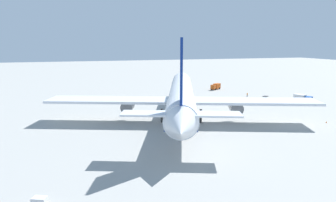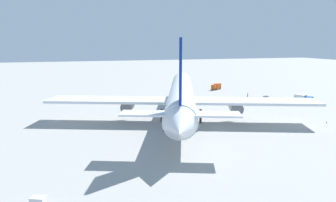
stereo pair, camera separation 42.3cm
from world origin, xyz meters
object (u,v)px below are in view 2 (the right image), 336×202
baggage_cart_0 (38,201)px  baggage_cart_2 (266,96)px  service_truck_3 (303,98)px  traffic_cone_1 (327,122)px  service_truck_2 (216,86)px  airliner (181,96)px  ground_worker_0 (248,95)px  traffic_cone_2 (170,93)px

baggage_cart_0 → baggage_cart_2: baggage_cart_0 is taller
service_truck_3 → baggage_cart_2: bearing=24.2°
traffic_cone_1 → service_truck_2: bearing=2.9°
airliner → traffic_cone_1: (-14.06, -38.85, -7.01)m
airliner → service_truck_2: 62.32m
airliner → service_truck_3: (12.60, -53.43, -5.68)m
service_truck_3 → baggage_cart_0: 101.10m
baggage_cart_2 → traffic_cone_1: size_ratio=5.22×
ground_worker_0 → traffic_cone_2: (16.31, 29.04, -0.64)m
ground_worker_0 → baggage_cart_0: bearing=132.3°
airliner → service_truck_3: airliner is taller
baggage_cart_0 → baggage_cart_2: (64.91, -81.09, -0.55)m
airliner → baggage_cart_0: airliner is taller
traffic_cone_2 → traffic_cone_1: bearing=-154.3°
ground_worker_0 → traffic_cone_2: ground_worker_0 is taller
ground_worker_0 → service_truck_2: bearing=10.1°
service_truck_2 → traffic_cone_1: 65.02m
baggage_cart_2 → service_truck_2: bearing=25.6°
baggage_cart_2 → airliner: bearing=119.7°
traffic_cone_1 → traffic_cone_2: bearing=25.7°
baggage_cart_2 → traffic_cone_1: 41.73m
ground_worker_0 → baggage_cart_2: bearing=-104.6°
airliner → traffic_cone_2: bearing=-13.0°
traffic_cone_2 → ground_worker_0: bearing=-119.3°
service_truck_3 → baggage_cart_2: service_truck_3 is taller
traffic_cone_1 → traffic_cone_2: same height
service_truck_3 → ground_worker_0: 21.42m
airliner → traffic_cone_2: airliner is taller
airliner → ground_worker_0: size_ratio=41.64×
baggage_cart_0 → ground_worker_0: ground_worker_0 is taller
airliner → ground_worker_0: 49.27m
ground_worker_0 → service_truck_3: bearing=-139.3°
baggage_cart_0 → traffic_cone_2: 94.33m
baggage_cart_2 → ground_worker_0: (1.96, 7.57, 0.65)m
baggage_cart_0 → airliner: bearing=-41.8°
baggage_cart_0 → ground_worker_0: bearing=-47.7°
baggage_cart_0 → baggage_cart_2: 103.87m
service_truck_2 → traffic_cone_2: bearing=102.8°
service_truck_2 → service_truck_3: 42.24m
service_truck_3 → baggage_cart_0: size_ratio=2.32×
airliner → ground_worker_0: bearing=-53.8°
baggage_cart_0 → traffic_cone_2: size_ratio=5.43×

